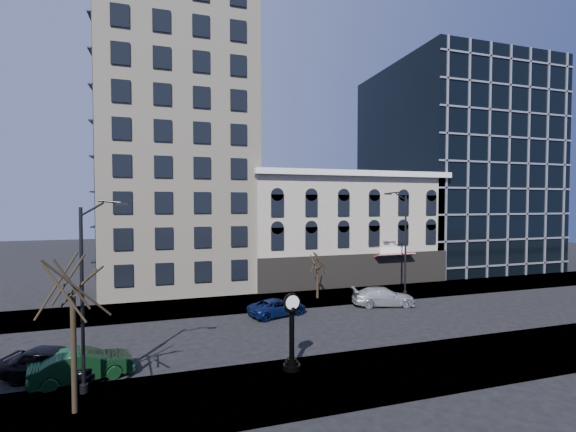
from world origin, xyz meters
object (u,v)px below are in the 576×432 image
object	(u,v)px
street_clock	(292,334)
street_lamp_near	(96,245)
car_near_a	(53,363)
car_near_b	(83,365)

from	to	relation	value
street_clock	street_lamp_near	size ratio (longest dim) A/B	0.46
street_clock	car_near_a	distance (m)	12.36
street_clock	street_lamp_near	bearing A→B (deg)	171.79
car_near_b	street_clock	bearing A→B (deg)	-115.98
street_clock	car_near_b	size ratio (longest dim) A/B	0.89
street_lamp_near	car_near_a	distance (m)	7.17
car_near_a	car_near_b	distance (m)	1.58
car_near_b	car_near_a	bearing A→B (deg)	54.34
street_lamp_near	car_near_b	xyz separation A→B (m)	(-1.04, 1.85, -6.33)
street_clock	street_lamp_near	distance (m)	10.76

